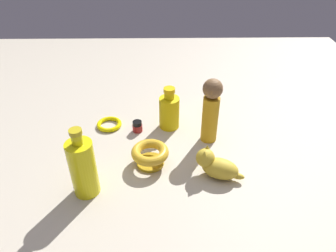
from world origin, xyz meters
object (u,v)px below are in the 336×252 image
object	(u,v)px
nail_polish_jar	(137,126)
bottle_tall	(83,167)
bangle	(109,124)
bowl	(150,154)
cat_figurine	(216,165)
bottle_short	(169,111)
person_figure_adult	(211,109)
banana	(210,108)

from	to	relation	value
nail_polish_jar	bottle_tall	distance (m)	0.32
bangle	bowl	bearing A→B (deg)	127.26
bangle	nail_polish_jar	bearing A→B (deg)	163.22
cat_figurine	bottle_tall	bearing A→B (deg)	8.92
bowl	cat_figurine	xyz separation A→B (m)	(-0.20, 0.05, 0.00)
cat_figurine	bottle_short	bearing A→B (deg)	-62.57
bangle	bottle_tall	world-z (taller)	bottle_tall
bangle	bottle_tall	xyz separation A→B (m)	(0.02, 0.32, 0.08)
bottle_tall	nail_polish_jar	bearing A→B (deg)	-113.37
bottle_short	nail_polish_jar	bearing A→B (deg)	13.44
bottle_short	bangle	bearing A→B (deg)	-1.23
bangle	cat_figurine	distance (m)	0.44
cat_figurine	nail_polish_jar	bearing A→B (deg)	-42.82
bangle	bowl	distance (m)	0.26
bangle	bottle_short	distance (m)	0.23
person_figure_adult	cat_figurine	size ratio (longest dim) A/B	1.59
cat_figurine	bottle_short	world-z (taller)	bottle_short
bowl	nail_polish_jar	size ratio (longest dim) A/B	2.91
bangle	bottle_tall	size ratio (longest dim) A/B	0.42
banana	bottle_tall	bearing A→B (deg)	144.22
person_figure_adult	bottle_tall	distance (m)	0.44
bowl	bottle_tall	size ratio (longest dim) A/B	0.54
person_figure_adult	nail_polish_jar	world-z (taller)	person_figure_adult
bangle	banana	size ratio (longest dim) A/B	0.49
bottle_tall	bowl	bearing A→B (deg)	-147.41
bottle_tall	cat_figurine	bearing A→B (deg)	-171.08
cat_figurine	bottle_tall	distance (m)	0.38
person_figure_adult	bottle_tall	bearing A→B (deg)	32.34
person_figure_adult	bottle_short	xyz separation A→B (m)	(0.13, -0.08, -0.06)
bowl	bottle_tall	xyz separation A→B (m)	(0.18, 0.11, 0.05)
cat_figurine	nail_polish_jar	size ratio (longest dim) A/B	3.60
banana	bowl	bearing A→B (deg)	151.52
bangle	bowl	world-z (taller)	bowl
bottle_tall	bottle_short	bearing A→B (deg)	-127.14
bottle_short	banana	xyz separation A→B (m)	(-0.16, -0.10, -0.05)
cat_figurine	banana	size ratio (longest dim) A/B	0.77
person_figure_adult	banana	size ratio (longest dim) A/B	1.23
cat_figurine	bottle_tall	world-z (taller)	bottle_tall
nail_polish_jar	bottle_tall	xyz separation A→B (m)	(0.12, 0.29, 0.07)
bangle	bowl	xyz separation A→B (m)	(-0.16, 0.21, 0.03)
bottle_short	bottle_tall	size ratio (longest dim) A/B	0.73
bottle_short	person_figure_adult	bearing A→B (deg)	149.59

